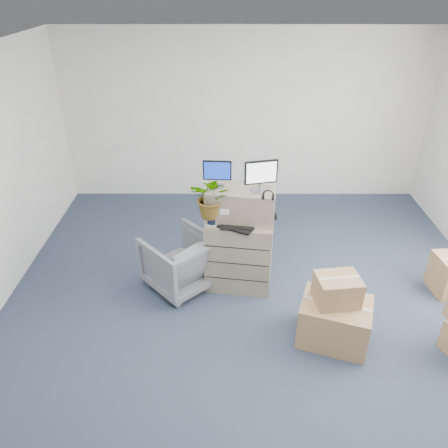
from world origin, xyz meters
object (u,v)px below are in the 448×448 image
Objects in this scene: monitor_right at (261,175)px; water_bottle at (246,211)px; filing_cabinet_lower at (239,254)px; keyboard at (236,227)px; potted_plant at (212,202)px; office_chair at (180,259)px; monitor_left at (217,172)px.

water_bottle is (-0.15, 0.08, -0.50)m from monitor_right.
keyboard is at bearing -99.83° from filing_cabinet_lower.
filing_cabinet_lower is 0.50m from keyboard.
potted_plant reaches higher than office_chair.
monitor_left is at bearing 173.32° from water_bottle.
office_chair is at bearing 177.21° from potted_plant.
office_chair is (-0.96, -0.00, -1.14)m from monitor_right.
monitor_right is 0.64m from potted_plant.
keyboard reaches higher than filing_cabinet_lower.
water_bottle is 1.04m from office_chair.
filing_cabinet_lower is 1.48× the size of potted_plant.
filing_cabinet_lower is 4.50× the size of water_bottle.
monitor_right reaches higher than monitor_left.
potted_plant is at bearing -178.00° from keyboard.
office_chair is at bearing -173.90° from water_bottle.
monitor_right is 1.49m from office_chair.
monitor_right is 0.91× the size of keyboard.
filing_cabinet_lower is at bearing 138.71° from office_chair.
office_chair is at bearing -160.88° from monitor_left.
monitor_left reaches higher than potted_plant.
potted_plant is 0.80× the size of office_chair.
monitor_right is at bearing 2.31° from potted_plant.
water_bottle reaches higher than keyboard.
filing_cabinet_lower is at bearing -137.45° from water_bottle.
potted_plant is (-0.32, -0.04, 0.73)m from filing_cabinet_lower.
monitor_right is 0.48× the size of office_chair.
monitor_right is at bearing 4.46° from filing_cabinet_lower.
filing_cabinet_lower is at bearing 98.65° from keyboard.
water_bottle is at bearing 50.87° from filing_cabinet_lower.
monitor_left reaches higher than office_chair.
monitor_right is 0.60× the size of potted_plant.
keyboard is at bearing -47.97° from monitor_left.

